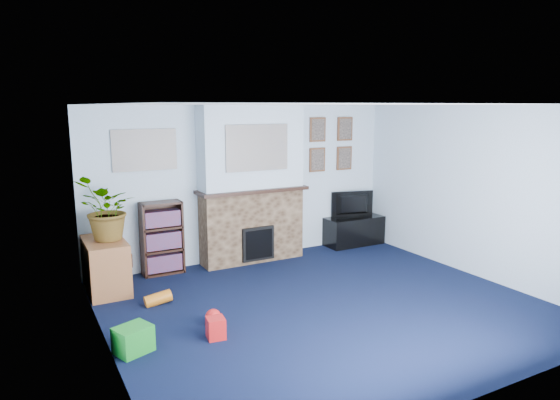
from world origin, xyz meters
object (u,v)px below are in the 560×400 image
television (354,204)px  bookshelf (162,239)px  sideboard (106,265)px  tv_stand (354,232)px

television → bookshelf: bearing=12.3°
television → bookshelf: size_ratio=0.73×
bookshelf → sideboard: 0.93m
television → bookshelf: bookshelf is taller
tv_stand → television: (0.00, 0.02, 0.48)m
tv_stand → television: 0.48m
tv_stand → television: bearing=90.0°
bookshelf → sideboard: (-0.84, -0.36, -0.15)m
bookshelf → sideboard: size_ratio=1.19×
tv_stand → sideboard: sideboard is taller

